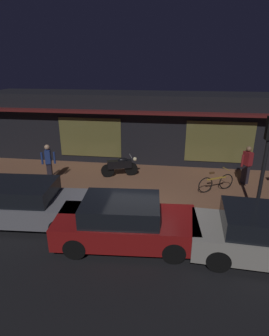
{
  "coord_description": "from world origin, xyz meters",
  "views": [
    {
      "loc": [
        0.94,
        -8.28,
        5.09
      ],
      "look_at": [
        -0.55,
        2.4,
        0.95
      ],
      "focal_mm": 29.55,
      "sensor_mm": 36.0,
      "label": 1
    }
  ],
  "objects_px": {
    "person_bystander": "(247,164)",
    "parked_car_across": "(267,236)",
    "parked_car_near": "(25,203)",
    "traffic_light_pole": "(266,153)",
    "bicycle_parked": "(216,183)",
    "person_photographer": "(49,162)",
    "parked_car_far": "(125,222)",
    "motorcycle": "(120,166)"
  },
  "relations": [
    {
      "from": "motorcycle",
      "to": "person_photographer",
      "type": "relative_size",
      "value": 0.98
    },
    {
      "from": "motorcycle",
      "to": "parked_car_near",
      "type": "xyz_separation_m",
      "value": [
        -2.45,
        -4.06,
        0.06
      ]
    },
    {
      "from": "person_bystander",
      "to": "traffic_light_pole",
      "type": "xyz_separation_m",
      "value": [
        -0.31,
        -3.0,
        1.45
      ]
    },
    {
      "from": "person_bystander",
      "to": "traffic_light_pole",
      "type": "bearing_deg",
      "value": -95.81
    },
    {
      "from": "motorcycle",
      "to": "person_bystander",
      "type": "bearing_deg",
      "value": -0.62
    },
    {
      "from": "person_photographer",
      "to": "person_bystander",
      "type": "relative_size",
      "value": 1.0
    },
    {
      "from": "bicycle_parked",
      "to": "person_photographer",
      "type": "height_order",
      "value": "person_photographer"
    },
    {
      "from": "person_photographer",
      "to": "traffic_light_pole",
      "type": "height_order",
      "value": "traffic_light_pole"
    },
    {
      "from": "bicycle_parked",
      "to": "traffic_light_pole",
      "type": "height_order",
      "value": "traffic_light_pole"
    },
    {
      "from": "person_bystander",
      "to": "bicycle_parked",
      "type": "bearing_deg",
      "value": -144.79
    },
    {
      "from": "person_bystander",
      "to": "parked_car_near",
      "type": "bearing_deg",
      "value": -153.25
    },
    {
      "from": "person_bystander",
      "to": "parked_car_across",
      "type": "xyz_separation_m",
      "value": [
        -0.52,
        -4.83,
        -0.32
      ]
    },
    {
      "from": "parked_car_across",
      "to": "bicycle_parked",
      "type": "bearing_deg",
      "value": 101.97
    },
    {
      "from": "person_bystander",
      "to": "traffic_light_pole",
      "type": "relative_size",
      "value": 0.46
    },
    {
      "from": "parked_car_across",
      "to": "traffic_light_pole",
      "type": "bearing_deg",
      "value": 83.3
    },
    {
      "from": "bicycle_parked",
      "to": "parked_car_near",
      "type": "height_order",
      "value": "parked_car_near"
    },
    {
      "from": "parked_car_near",
      "to": "parked_car_across",
      "type": "bearing_deg",
      "value": -6.39
    },
    {
      "from": "person_bystander",
      "to": "parked_car_across",
      "type": "height_order",
      "value": "person_bystander"
    },
    {
      "from": "person_photographer",
      "to": "parked_car_near",
      "type": "height_order",
      "value": "person_photographer"
    },
    {
      "from": "parked_car_far",
      "to": "parked_car_across",
      "type": "relative_size",
      "value": 1.01
    },
    {
      "from": "person_photographer",
      "to": "person_bystander",
      "type": "bearing_deg",
      "value": 6.31
    },
    {
      "from": "traffic_light_pole",
      "to": "parked_car_far",
      "type": "xyz_separation_m",
      "value": [
        -4.15,
        -1.7,
        -1.77
      ]
    },
    {
      "from": "person_photographer",
      "to": "traffic_light_pole",
      "type": "bearing_deg",
      "value": -14.24
    },
    {
      "from": "parked_car_near",
      "to": "traffic_light_pole",
      "type": "bearing_deg",
      "value": 7.47
    },
    {
      "from": "motorcycle",
      "to": "bicycle_parked",
      "type": "xyz_separation_m",
      "value": [
        4.15,
        -1.01,
        -0.14
      ]
    },
    {
      "from": "traffic_light_pole",
      "to": "person_photographer",
      "type": "bearing_deg",
      "value": 165.76
    },
    {
      "from": "bicycle_parked",
      "to": "person_bystander",
      "type": "bearing_deg",
      "value": 35.21
    },
    {
      "from": "bicycle_parked",
      "to": "parked_car_far",
      "type": "height_order",
      "value": "parked_car_far"
    },
    {
      "from": "person_photographer",
      "to": "parked_car_near",
      "type": "distance_m",
      "value": 3.13
    },
    {
      "from": "bicycle_parked",
      "to": "parked_car_far",
      "type": "relative_size",
      "value": 0.35
    },
    {
      "from": "person_photographer",
      "to": "parked_car_across",
      "type": "height_order",
      "value": "person_photographer"
    },
    {
      "from": "traffic_light_pole",
      "to": "parked_car_near",
      "type": "bearing_deg",
      "value": -172.53
    },
    {
      "from": "motorcycle",
      "to": "parked_car_far",
      "type": "distance_m",
      "value": 4.88
    },
    {
      "from": "traffic_light_pole",
      "to": "parked_car_far",
      "type": "relative_size",
      "value": 0.85
    },
    {
      "from": "parked_car_across",
      "to": "parked_car_near",
      "type": "bearing_deg",
      "value": 173.61
    },
    {
      "from": "motorcycle",
      "to": "parked_car_near",
      "type": "height_order",
      "value": "parked_car_near"
    },
    {
      "from": "traffic_light_pole",
      "to": "person_bystander",
      "type": "bearing_deg",
      "value": 84.19
    },
    {
      "from": "bicycle_parked",
      "to": "person_bystander",
      "type": "xyz_separation_m",
      "value": [
        1.34,
        0.95,
        0.52
      ]
    },
    {
      "from": "motorcycle",
      "to": "parked_car_far",
      "type": "relative_size",
      "value": 0.39
    },
    {
      "from": "motorcycle",
      "to": "parked_car_across",
      "type": "distance_m",
      "value": 6.98
    },
    {
      "from": "bicycle_parked",
      "to": "parked_car_near",
      "type": "xyz_separation_m",
      "value": [
        -6.6,
        -3.05,
        0.2
      ]
    },
    {
      "from": "traffic_light_pole",
      "to": "parked_car_near",
      "type": "distance_m",
      "value": 7.9
    }
  ]
}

